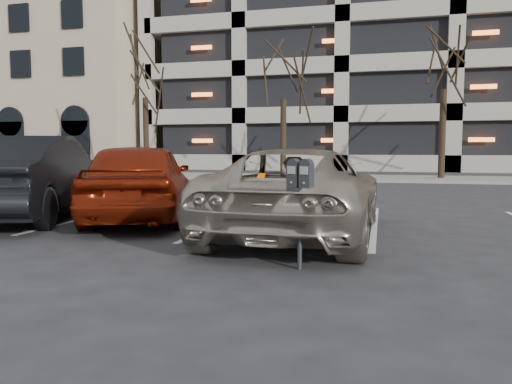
# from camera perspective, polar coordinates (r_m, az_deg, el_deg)

# --- Properties ---
(ground) EXTENTS (140.00, 140.00, 0.00)m
(ground) POSITION_cam_1_polar(r_m,az_deg,el_deg) (7.28, 1.98, -6.04)
(ground) COLOR #28282B
(ground) RESTS_ON ground
(sidewalk) EXTENTS (80.00, 4.00, 0.12)m
(sidewalk) POSITION_cam_1_polar(r_m,az_deg,el_deg) (23.08, 10.45, 1.60)
(sidewalk) COLOR gray
(sidewalk) RESTS_ON ground
(stall_lines) EXTENTS (16.90, 5.20, 0.00)m
(stall_lines) POSITION_cam_1_polar(r_m,az_deg,el_deg) (9.83, -3.16, -3.13)
(stall_lines) COLOR silver
(stall_lines) RESTS_ON ground
(office_building) EXTENTS (26.00, 16.20, 15.00)m
(office_building) POSITION_cam_1_polar(r_m,az_deg,el_deg) (47.65, -24.77, 11.90)
(office_building) COLOR tan
(office_building) RESTS_ON ground
(tree_a) EXTENTS (3.83, 3.83, 8.70)m
(tree_a) POSITION_cam_1_polar(r_m,az_deg,el_deg) (26.17, -12.63, 15.65)
(tree_a) COLOR black
(tree_a) RESTS_ON ground
(tree_b) EXTENTS (3.58, 3.58, 8.14)m
(tree_b) POSITION_cam_1_polar(r_m,az_deg,el_deg) (23.85, 3.18, 15.83)
(tree_b) COLOR black
(tree_b) RESTS_ON ground
(tree_c) EXTENTS (3.83, 3.83, 8.71)m
(tree_c) POSITION_cam_1_polar(r_m,az_deg,el_deg) (23.64, 20.85, 16.65)
(tree_c) COLOR black
(tree_c) RESTS_ON ground
(parking_meter) EXTENTS (0.34, 0.24, 1.25)m
(parking_meter) POSITION_cam_1_polar(r_m,az_deg,el_deg) (5.70, 5.06, 0.60)
(parking_meter) COLOR black
(parking_meter) RESTS_ON ground
(suv_silver) EXTENTS (2.40, 5.05, 1.40)m
(suv_silver) POSITION_cam_1_polar(r_m,az_deg,el_deg) (8.01, 5.01, -0.02)
(suv_silver) COLOR #BCB0A0
(suv_silver) RESTS_ON ground
(car_red) EXTENTS (3.25, 4.86, 1.54)m
(car_red) POSITION_cam_1_polar(r_m,az_deg,el_deg) (9.95, -13.04, 1.27)
(car_red) COLOR maroon
(car_red) RESTS_ON ground
(car_dark) EXTENTS (3.18, 5.24, 1.63)m
(car_dark) POSITION_cam_1_polar(r_m,az_deg,el_deg) (10.82, -24.19, 1.49)
(car_dark) COLOR black
(car_dark) RESTS_ON ground
(car_silver) EXTENTS (3.84, 5.66, 1.52)m
(car_silver) POSITION_cam_1_polar(r_m,az_deg,el_deg) (14.08, -27.02, 1.87)
(car_silver) COLOR #AFB0B7
(car_silver) RESTS_ON ground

